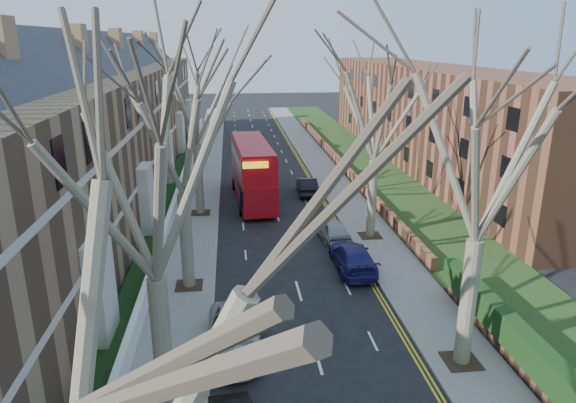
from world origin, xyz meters
name	(u,v)px	position (x,y,z in m)	size (l,w,h in m)	color
pavement_left	(203,177)	(-6.00, 39.00, 0.06)	(3.00, 102.00, 0.12)	slate
pavement_right	(327,173)	(6.00, 39.00, 0.06)	(3.00, 102.00, 0.12)	slate
terrace_left	(93,136)	(-13.65, 31.00, 5.53)	(9.70, 78.00, 13.60)	olive
flats_right	(429,115)	(17.46, 43.00, 4.98)	(13.97, 54.00, 10.00)	brown
front_wall_left	(178,196)	(-7.65, 31.00, 0.62)	(0.30, 78.00, 1.00)	white
grass_verge_right	(372,171)	(10.50, 39.00, 0.15)	(6.00, 102.00, 0.06)	#1F3C16
tree_left_near	(7,391)	(-5.70, -4.00, 8.93)	(9.80, 9.80, 13.73)	#665E48
tree_left_mid	(145,147)	(-5.70, 6.00, 9.56)	(10.50, 10.50, 14.71)	#665E48
tree_left_far	(178,112)	(-5.70, 16.00, 9.24)	(10.15, 10.15, 14.22)	#665E48
tree_left_dist	(194,84)	(-5.70, 28.00, 9.56)	(10.50, 10.50, 14.71)	#665E48
tree_right_mid	(488,129)	(5.70, 8.00, 9.56)	(10.50, 10.50, 14.71)	#665E48
tree_right_far	(377,96)	(5.70, 22.00, 9.24)	(10.15, 10.15, 14.22)	#665E48
double_decker_bus	(252,173)	(-1.63, 31.17, 2.31)	(3.37, 11.36, 4.68)	#A80C14
car_left_far	(234,335)	(-3.40, 10.01, 0.72)	(2.39, 5.18, 1.44)	#A9AAAF
car_right_near	(353,257)	(3.40, 17.28, 0.74)	(2.08, 5.11, 1.48)	navy
car_right_mid	(332,229)	(3.12, 21.99, 0.70)	(1.65, 4.11, 1.40)	#9A9BA3
car_right_far	(307,186)	(3.02, 32.47, 0.72)	(1.52, 4.37, 1.44)	black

